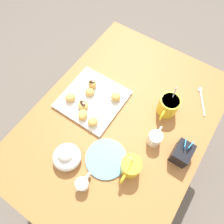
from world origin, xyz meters
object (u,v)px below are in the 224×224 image
Objects in this scene: dining_table at (119,130)px; beignet_6 at (92,84)px; beignet_0 at (93,122)px; beignet_1 at (90,92)px; beignet_3 at (83,105)px; beignet_2 at (83,115)px; saucer_sky_left at (106,159)px; beignet_4 at (70,98)px; ice_cream_bowl at (67,157)px; beignet_5 at (116,97)px; pastry_plate_square at (93,99)px; coffee_mug_yellow_left at (168,106)px; sugar_caddy at (182,152)px; coffee_mug_yellow_right at (130,167)px; chocolate_sauce_pitcher at (83,184)px; cream_pitcher_white at (155,138)px.

dining_table is 0.28m from beignet_6.
beignet_0 is 0.16m from beignet_1.
beignet_3 reaches higher than beignet_1.
saucer_sky_left is at bearing 62.96° from beignet_2.
beignet_4 is at bearing -110.42° from beignet_2.
ice_cream_bowl is 2.20× the size of beignet_2.
beignet_5 is at bearing 111.06° from beignet_1.
pastry_plate_square is (-0.02, -0.17, 0.14)m from dining_table.
beignet_3 reaches higher than pastry_plate_square.
beignet_0 is at bearing -44.22° from coffee_mug_yellow_left.
beignet_6 is (-0.07, -0.52, -0.00)m from sugar_caddy.
coffee_mug_yellow_right is at bearing -40.63° from sugar_caddy.
sugar_caddy is at bearing 82.32° from beignet_6.
beignet_2 is 0.18m from beignet_5.
pastry_plate_square is 1.90× the size of coffee_mug_yellow_left.
beignet_1 is at bearing 143.37° from beignet_4.
chocolate_sauce_pitcher is at bearing 14.88° from beignet_5.
beignet_4 is at bearing -79.74° from dining_table.
beignet_2 is at bearing 21.78° from beignet_1.
ice_cream_bowl reaches higher than beignet_2.
beignet_2 is at bearing -24.39° from beignet_5.
beignet_5 is (-0.16, 0.07, 0.00)m from beignet_2.
chocolate_sauce_pitcher is at bearing -14.18° from coffee_mug_yellow_left.
beignet_1 is 0.08m from beignet_3.
chocolate_sauce_pitcher reaches higher than dining_table.
dining_table is at bearing 80.93° from beignet_1.
coffee_mug_yellow_left reaches higher than beignet_3.
pastry_plate_square is 0.40m from chocolate_sauce_pitcher.
beignet_3 is at bearing -143.07° from chocolate_sauce_pitcher.
beignet_5 reaches higher than saucer_sky_left.
beignet_3 is 1.04× the size of beignet_4.
chocolate_sauce_pitcher is (0.33, -0.27, -0.01)m from sugar_caddy.
pastry_plate_square is at bearing -163.99° from ice_cream_bowl.
beignet_3 is 0.08m from beignet_4.
beignet_4 reaches higher than beignet_3.
coffee_mug_yellow_right is at bearing 99.84° from saucer_sky_left.
beignet_0 and beignet_5 have the same top height.
beignet_3 is 0.16m from beignet_5.
dining_table is 19.95× the size of beignet_2.
chocolate_sauce_pitcher reaches higher than beignet_2.
beignet_2 is at bearing -93.20° from beignet_0.
cream_pitcher_white reaches higher than beignet_4.
beignet_5 is at bearing 155.61° from beignet_2.
beignet_1 is (-0.03, -0.20, 0.16)m from dining_table.
chocolate_sauce_pitcher reaches higher than beignet_3.
beignet_5 is (0.09, -0.23, -0.02)m from coffee_mug_yellow_left.
beignet_6 is (-0.40, -0.25, 0.01)m from chocolate_sauce_pitcher.
coffee_mug_yellow_right is at bearing 73.44° from beignet_4.
pastry_plate_square is at bearing -132.81° from saucer_sky_left.
beignet_5 is (-0.25, -0.23, -0.01)m from coffee_mug_yellow_right.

